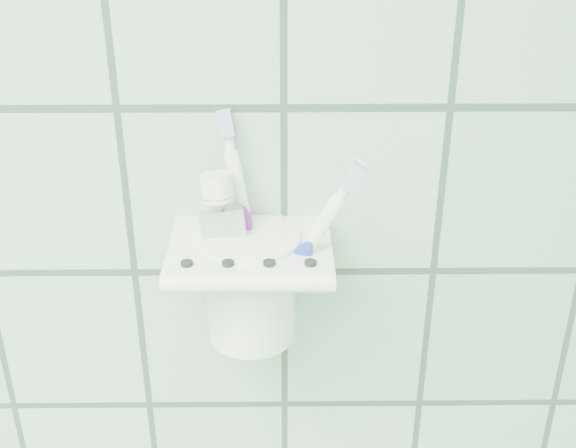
{
  "coord_description": "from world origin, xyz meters",
  "views": [
    {
      "loc": [
        0.68,
        0.64,
        1.58
      ],
      "look_at": [
        0.68,
        1.1,
        1.35
      ],
      "focal_mm": 45.0,
      "sensor_mm": 36.0,
      "label": 1
    }
  ],
  "objects_px": {
    "cup": "(251,283)",
    "toothbrush_pink": "(263,230)",
    "toothbrush_blue": "(237,218)",
    "toothbrush_orange": "(249,235)",
    "toothpaste_tube": "(234,247)",
    "holder_bracket": "(251,252)"
  },
  "relations": [
    {
      "from": "toothbrush_pink",
      "to": "toothpaste_tube",
      "type": "relative_size",
      "value": 1.31
    },
    {
      "from": "holder_bracket",
      "to": "toothbrush_orange",
      "type": "bearing_deg",
      "value": -95.65
    },
    {
      "from": "holder_bracket",
      "to": "cup",
      "type": "relative_size",
      "value": 1.37
    },
    {
      "from": "holder_bracket",
      "to": "cup",
      "type": "xyz_separation_m",
      "value": [
        -0.0,
        0.0,
        -0.03
      ]
    },
    {
      "from": "holder_bracket",
      "to": "toothbrush_blue",
      "type": "height_order",
      "value": "toothbrush_blue"
    },
    {
      "from": "toothbrush_pink",
      "to": "toothpaste_tube",
      "type": "xyz_separation_m",
      "value": [
        -0.02,
        -0.0,
        -0.01
      ]
    },
    {
      "from": "toothbrush_pink",
      "to": "toothbrush_orange",
      "type": "distance_m",
      "value": 0.01
    },
    {
      "from": "toothbrush_blue",
      "to": "toothbrush_pink",
      "type": "bearing_deg",
      "value": -20.44
    },
    {
      "from": "cup",
      "to": "toothbrush_orange",
      "type": "bearing_deg",
      "value": -88.56
    },
    {
      "from": "toothbrush_blue",
      "to": "toothbrush_orange",
      "type": "relative_size",
      "value": 1.07
    },
    {
      "from": "holder_bracket",
      "to": "toothbrush_blue",
      "type": "bearing_deg",
      "value": 127.78
    },
    {
      "from": "toothbrush_pink",
      "to": "toothbrush_orange",
      "type": "relative_size",
      "value": 1.05
    },
    {
      "from": "holder_bracket",
      "to": "toothbrush_pink",
      "type": "height_order",
      "value": "toothbrush_pink"
    },
    {
      "from": "cup",
      "to": "toothbrush_blue",
      "type": "relative_size",
      "value": 0.5
    },
    {
      "from": "cup",
      "to": "toothbrush_blue",
      "type": "height_order",
      "value": "toothbrush_blue"
    },
    {
      "from": "cup",
      "to": "toothpaste_tube",
      "type": "height_order",
      "value": "toothpaste_tube"
    },
    {
      "from": "cup",
      "to": "toothpaste_tube",
      "type": "relative_size",
      "value": 0.67
    },
    {
      "from": "cup",
      "to": "toothbrush_blue",
      "type": "xyz_separation_m",
      "value": [
        -0.01,
        0.01,
        0.06
      ]
    },
    {
      "from": "cup",
      "to": "toothpaste_tube",
      "type": "bearing_deg",
      "value": -155.58
    },
    {
      "from": "toothbrush_pink",
      "to": "toothpaste_tube",
      "type": "height_order",
      "value": "toothbrush_pink"
    },
    {
      "from": "cup",
      "to": "toothbrush_pink",
      "type": "bearing_deg",
      "value": -23.38
    },
    {
      "from": "holder_bracket",
      "to": "cup",
      "type": "bearing_deg",
      "value": 100.49
    }
  ]
}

